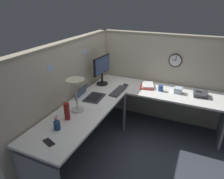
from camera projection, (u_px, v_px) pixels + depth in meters
ground_plane at (129, 137)px, 3.35m from camera, size 6.80×6.80×0.00m
cubicle_wall_back at (69, 94)px, 3.05m from camera, size 2.57×0.12×1.58m
cubicle_wall_right at (161, 78)px, 3.65m from camera, size 0.12×2.37×1.58m
desk at (130, 109)px, 2.95m from camera, size 2.35×2.15×0.73m
monitor at (102, 68)px, 3.43m from camera, size 0.46×0.20×0.50m
laptop at (89, 96)px, 3.07m from camera, size 0.36×0.40×0.22m
keyboard at (118, 91)px, 3.25m from camera, size 0.43×0.15×0.02m
computer_mouse at (126, 85)px, 3.48m from camera, size 0.06×0.10×0.03m
desk_lamp_dome at (76, 85)px, 2.57m from camera, size 0.24×0.24×0.44m
pen_cup at (57, 125)px, 2.30m from camera, size 0.08×0.08×0.18m
cell_phone at (49, 142)px, 2.10m from camera, size 0.11×0.16×0.01m
thermos_flask at (67, 111)px, 2.47m from camera, size 0.07×0.07×0.22m
office_phone at (201, 94)px, 3.09m from camera, size 0.21×0.22×0.11m
book_stack at (147, 86)px, 3.44m from camera, size 0.33×0.27×0.04m
coffee_mug at (161, 88)px, 3.28m from camera, size 0.08×0.08×0.10m
tissue_box at (178, 90)px, 3.20m from camera, size 0.12×0.12×0.09m
wall_clock at (175, 60)px, 3.38m from camera, size 0.04×0.22×0.22m
pinned_note_leftmost at (50, 68)px, 2.50m from camera, size 0.10×0.00×0.07m
pinned_note_middle at (85, 52)px, 3.17m from camera, size 0.09×0.00×0.07m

